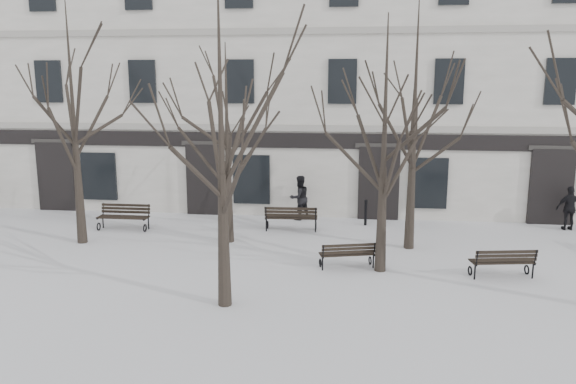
% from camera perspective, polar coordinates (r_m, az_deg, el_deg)
% --- Properties ---
extents(ground, '(100.00, 100.00, 0.00)m').
position_cam_1_polar(ground, '(15.34, -3.22, -9.47)').
color(ground, silver).
rests_on(ground, ground).
extents(building, '(40.40, 10.20, 11.40)m').
position_cam_1_polar(building, '(27.20, 1.54, 11.40)').
color(building, silver).
rests_on(building, ground).
extents(tree_1, '(5.44, 5.44, 7.77)m').
position_cam_1_polar(tree_1, '(13.11, -6.88, 8.70)').
color(tree_1, black).
rests_on(tree_1, ground).
extents(tree_2, '(5.05, 5.05, 7.21)m').
position_cam_1_polar(tree_2, '(15.81, 9.84, 7.77)').
color(tree_2, black).
rests_on(tree_2, ground).
extents(tree_4, '(5.62, 5.62, 8.02)m').
position_cam_1_polar(tree_4, '(19.76, -21.11, 9.31)').
color(tree_4, black).
rests_on(tree_4, ground).
extents(tree_5, '(4.66, 4.66, 6.65)m').
position_cam_1_polar(tree_5, '(18.73, -6.25, 7.28)').
color(tree_5, black).
rests_on(tree_5, ground).
extents(tree_6, '(5.56, 5.56, 7.94)m').
position_cam_1_polar(tree_6, '(18.26, 12.79, 9.52)').
color(tree_6, black).
rests_on(tree_6, ground).
extents(bench_1, '(1.69, 0.98, 0.81)m').
position_cam_1_polar(bench_1, '(16.63, 6.05, -6.25)').
color(bench_1, black).
rests_on(bench_1, ground).
extents(bench_2, '(1.81, 0.92, 0.88)m').
position_cam_1_polar(bench_2, '(16.85, 20.99, -6.60)').
color(bench_2, black).
rests_on(bench_2, ground).
extents(bench_3, '(1.88, 0.69, 0.94)m').
position_cam_1_polar(bench_3, '(21.64, -16.33, -2.36)').
color(bench_3, black).
rests_on(bench_3, ground).
extents(bench_4, '(1.94, 0.78, 0.96)m').
position_cam_1_polar(bench_4, '(20.55, 0.32, -2.57)').
color(bench_4, black).
rests_on(bench_4, ground).
extents(bollard_a, '(0.13, 0.13, 1.02)m').
position_cam_1_polar(bollard_a, '(22.29, -6.83, -1.50)').
color(bollard_a, black).
rests_on(bollard_a, ground).
extents(bollard_b, '(0.13, 0.13, 1.01)m').
position_cam_1_polar(bollard_b, '(21.58, 7.89, -1.97)').
color(bollard_b, black).
rests_on(bollard_b, ground).
extents(pedestrian_b, '(1.09, 1.06, 1.77)m').
position_cam_1_polar(pedestrian_b, '(22.38, 1.16, -2.80)').
color(pedestrian_b, black).
rests_on(pedestrian_b, ground).
extents(pedestrian_c, '(0.98, 0.46, 1.64)m').
position_cam_1_polar(pedestrian_c, '(23.28, 26.54, -3.45)').
color(pedestrian_c, black).
rests_on(pedestrian_c, ground).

